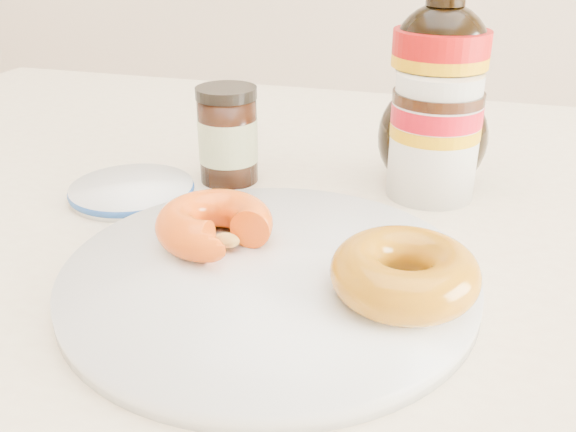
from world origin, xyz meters
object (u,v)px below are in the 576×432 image
(donut_bitten, at_px, (214,224))
(blue_rim_saucer, at_px, (132,190))
(donut_whole, at_px, (405,273))
(plate, at_px, (269,277))
(dining_table, at_px, (351,294))
(dark_jar, at_px, (228,136))
(nutella_jar, at_px, (435,131))
(syrup_bottle, at_px, (437,83))

(donut_bitten, xyz_separation_m, blue_rim_saucer, (-0.13, 0.09, -0.02))
(donut_whole, bearing_deg, plate, 174.52)
(dining_table, distance_m, dark_jar, 0.20)
(donut_bitten, bearing_deg, dark_jar, 106.47)
(nutella_jar, xyz_separation_m, dark_jar, (-0.20, -0.02, -0.02))
(donut_bitten, bearing_deg, plate, -28.19)
(dining_table, bearing_deg, plate, -105.29)
(donut_bitten, relative_size, donut_whole, 0.92)
(plate, xyz_separation_m, blue_rim_saucer, (-0.18, 0.12, -0.00))
(nutella_jar, height_order, blue_rim_saucer, nutella_jar)
(donut_whole, distance_m, nutella_jar, 0.22)
(dark_jar, height_order, blue_rim_saucer, dark_jar)
(nutella_jar, height_order, syrup_bottle, syrup_bottle)
(dining_table, height_order, plate, plate)
(donut_whole, distance_m, dark_jar, 0.28)
(syrup_bottle, bearing_deg, plate, -112.07)
(dining_table, distance_m, syrup_bottle, 0.22)
(plate, xyz_separation_m, dark_jar, (-0.10, 0.19, 0.04))
(donut_bitten, bearing_deg, donut_whole, -14.61)
(syrup_bottle, xyz_separation_m, blue_rim_saucer, (-0.27, -0.11, -0.10))
(blue_rim_saucer, bearing_deg, dark_jar, 41.98)
(plate, bearing_deg, nutella_jar, 64.91)
(dining_table, distance_m, blue_rim_saucer, 0.24)
(donut_whole, bearing_deg, dining_table, 112.60)
(syrup_bottle, xyz_separation_m, dark_jar, (-0.20, -0.04, -0.06))
(dark_jar, bearing_deg, nutella_jar, 5.74)
(plate, height_order, dark_jar, dark_jar)
(donut_bitten, xyz_separation_m, dark_jar, (-0.05, 0.16, 0.02))
(donut_bitten, distance_m, syrup_bottle, 0.26)
(blue_rim_saucer, bearing_deg, plate, -33.97)
(dining_table, height_order, nutella_jar, nutella_jar)
(donut_bitten, xyz_separation_m, syrup_bottle, (0.15, 0.21, 0.07))
(plate, distance_m, nutella_jar, 0.24)
(dining_table, relative_size, donut_bitten, 15.18)
(plate, relative_size, syrup_bottle, 1.46)
(dining_table, xyz_separation_m, donut_bitten, (-0.09, -0.11, 0.11))
(plate, xyz_separation_m, donut_whole, (0.10, -0.01, 0.02))
(dark_jar, distance_m, blue_rim_saucer, 0.11)
(syrup_bottle, bearing_deg, nutella_jar, -81.84)
(dining_table, distance_m, donut_whole, 0.20)
(dining_table, distance_m, plate, 0.17)
(donut_bitten, distance_m, donut_whole, 0.16)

